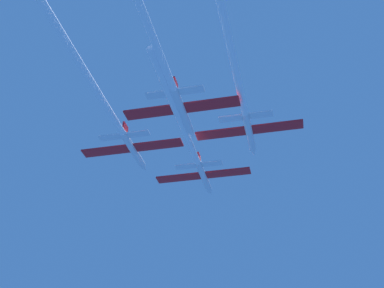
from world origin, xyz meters
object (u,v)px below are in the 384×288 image
at_px(jet_lead, 192,148).
at_px(jet_left_wing, 104,103).
at_px(jet_slot, 161,58).
at_px(jet_right_wing, 239,85).

xyz_separation_m(jet_lead, jet_left_wing, (-9.43, -14.08, 0.28)).
distance_m(jet_lead, jet_left_wing, 16.95).
bearing_deg(jet_lead, jet_left_wing, -123.83).
bearing_deg(jet_slot, jet_lead, 92.30).
height_order(jet_lead, jet_left_wing, jet_left_wing).
xyz_separation_m(jet_right_wing, jet_slot, (-8.48, -8.59, -1.04)).
bearing_deg(jet_slot, jet_right_wing, 45.37).
xyz_separation_m(jet_lead, jet_right_wing, (9.35, -12.96, 1.09)).
bearing_deg(jet_lead, jet_slot, -87.70).
relative_size(jet_lead, jet_left_wing, 0.85).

